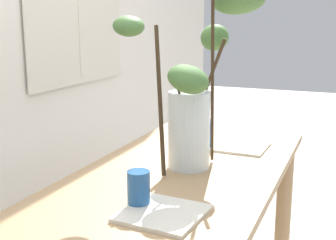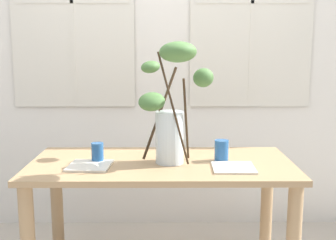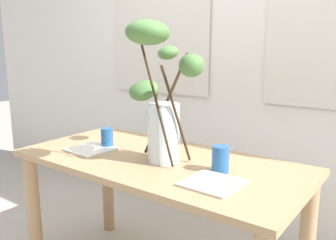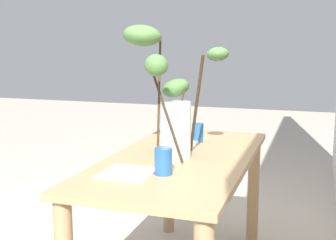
{
  "view_description": "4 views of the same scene",
  "coord_description": "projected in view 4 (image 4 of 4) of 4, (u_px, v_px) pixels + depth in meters",
  "views": [
    {
      "loc": [
        -1.51,
        -0.58,
        1.29
      ],
      "look_at": [
        -0.03,
        0.04,
        0.93
      ],
      "focal_mm": 48.84,
      "sensor_mm": 36.0,
      "label": 1
    },
    {
      "loc": [
        0.03,
        -2.34,
        1.38
      ],
      "look_at": [
        0.04,
        0.03,
        0.97
      ],
      "focal_mm": 45.67,
      "sensor_mm": 36.0,
      "label": 2
    },
    {
      "loc": [
        1.07,
        -1.37,
        1.3
      ],
      "look_at": [
        0.04,
        0.03,
        0.94
      ],
      "focal_mm": 38.38,
      "sensor_mm": 36.0,
      "label": 3
    },
    {
      "loc": [
        2.16,
        0.65,
        1.31
      ],
      "look_at": [
        0.09,
        -0.04,
        0.94
      ],
      "focal_mm": 47.52,
      "sensor_mm": 36.0,
      "label": 4
    }
  ],
  "objects": [
    {
      "name": "drinking_glass_blue_right",
      "position": [
        163.0,
        161.0,
        1.98
      ],
      "size": [
        0.08,
        0.08,
        0.12
      ],
      "primitive_type": "cylinder",
      "color": "#235693",
      "rests_on": "dining_table"
    },
    {
      "name": "drinking_glass_blue_left",
      "position": [
        198.0,
        133.0,
        2.64
      ],
      "size": [
        0.07,
        0.07,
        0.11
      ],
      "primitive_type": "cylinder",
      "color": "#235693",
      "rests_on": "dining_table"
    },
    {
      "name": "vase_with_branches",
      "position": [
        169.0,
        98.0,
        2.23
      ],
      "size": [
        0.45,
        0.55,
        0.68
      ],
      "color": "silver",
      "rests_on": "dining_table"
    },
    {
      "name": "plate_square_left",
      "position": [
        184.0,
        139.0,
        2.71
      ],
      "size": [
        0.24,
        0.24,
        0.01
      ],
      "primitive_type": "cube",
      "rotation": [
        0.0,
        0.0,
        -0.07
      ],
      "color": "silver",
      "rests_on": "dining_table"
    },
    {
      "name": "dining_table",
      "position": [
        181.0,
        181.0,
        2.34
      ],
      "size": [
        1.48,
        0.71,
        0.74
      ],
      "color": "tan",
      "rests_on": "ground"
    },
    {
      "name": "plate_square_right",
      "position": [
        128.0,
        173.0,
        1.99
      ],
      "size": [
        0.23,
        0.23,
        0.01
      ],
      "primitive_type": "cube",
      "rotation": [
        0.0,
        0.0,
        -0.03
      ],
      "color": "silver",
      "rests_on": "dining_table"
    }
  ]
}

